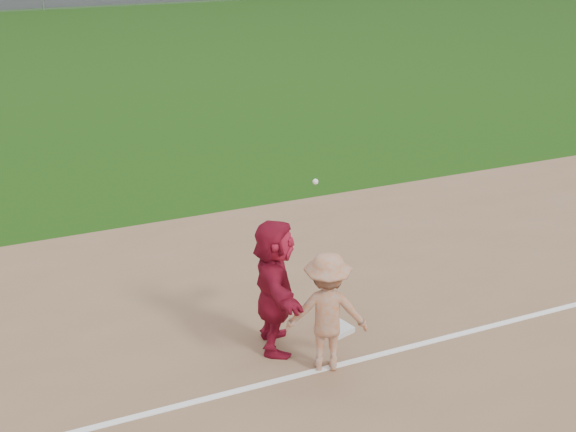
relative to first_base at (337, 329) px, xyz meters
name	(u,v)px	position (x,y,z in m)	size (l,w,h in m)	color
ground	(328,334)	(-0.14, 0.02, -0.06)	(160.00, 160.00, 0.00)	#19400C
foul_line	(353,361)	(-0.14, -0.78, -0.04)	(60.00, 0.10, 0.01)	white
parking_asphalt	(35,0)	(-0.14, 46.02, -0.06)	(120.00, 10.00, 0.01)	black
first_base	(337,329)	(0.00, 0.00, 0.00)	(0.38, 0.38, 0.09)	silver
base_runner	(275,286)	(-0.98, 0.00, 0.93)	(1.81, 0.58, 1.95)	maroon
first_base_play	(327,312)	(-0.53, -0.72, 0.80)	(1.25, 1.06, 2.53)	#959698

